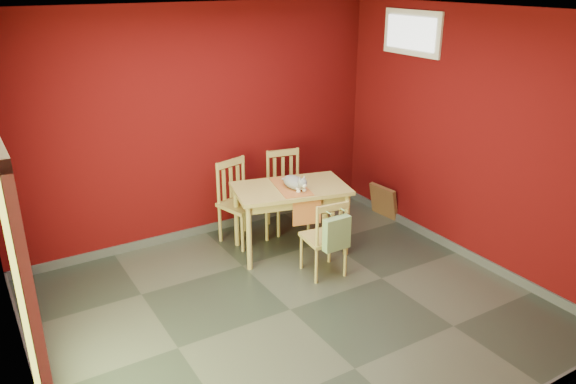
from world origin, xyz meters
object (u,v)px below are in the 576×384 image
chair_near (325,237)px  picture_frame (384,201)px  chair_far_right (287,190)px  cat (294,180)px  chair_far_left (240,201)px  dining_table (291,195)px  tote_bag (337,233)px

chair_near → picture_frame: chair_near is taller
chair_far_right → cat: 0.78m
chair_far_left → chair_far_right: (0.66, 0.03, -0.00)m
chair_near → chair_far_left: bearing=107.8°
dining_table → tote_bag: 0.88m
chair_far_right → chair_near: 1.26m
dining_table → chair_far_right: bearing=62.6°
tote_bag → picture_frame: (1.53, 1.06, -0.35)m
chair_far_left → chair_near: chair_far_left is taller
chair_far_right → tote_bag: size_ratio=2.37×
chair_far_left → chair_near: 1.26m
dining_table → tote_bag: bearing=-90.0°
chair_far_left → chair_far_right: bearing=2.9°
cat → picture_frame: (1.53, 0.23, -0.66)m
dining_table → chair_far_left: 0.67m
picture_frame → tote_bag: bearing=-145.5°
chair_far_right → tote_bag: 1.47m
picture_frame → dining_table: bearing=-173.3°
tote_bag → chair_far_right: bearing=78.5°
chair_far_right → chair_far_left: bearing=-177.1°
chair_far_right → tote_bag: chair_far_right is taller
chair_far_right → cat: bearing=-114.7°
chair_near → tote_bag: size_ratio=2.08×
chair_near → cat: 0.75m
chair_near → cat: cat is taller
picture_frame → cat: bearing=-171.2°
tote_bag → picture_frame: bearing=34.5°
dining_table → chair_near: bearing=-88.8°
dining_table → tote_bag: (0.00, -0.87, -0.12)m
chair_near → dining_table: bearing=91.2°
chair_far_left → cat: size_ratio=2.53×
dining_table → chair_far_right: chair_far_right is taller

